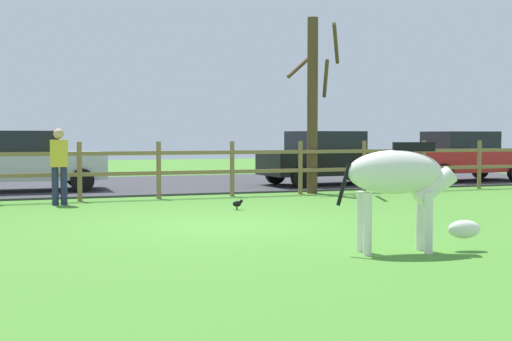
{
  "coord_description": "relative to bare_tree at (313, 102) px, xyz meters",
  "views": [
    {
      "loc": [
        -3.21,
        -10.7,
        1.5
      ],
      "look_at": [
        0.73,
        0.57,
        0.87
      ],
      "focal_mm": 47.33,
      "sensor_mm": 36.0,
      "label": 1
    }
  ],
  "objects": [
    {
      "name": "parked_car_red",
      "position": [
        6.06,
        2.03,
        -1.5
      ],
      "size": [
        4.05,
        1.98,
        1.56
      ],
      "color": "red",
      "rests_on": "parking_asphalt"
    },
    {
      "name": "ground_plane",
      "position": [
        -3.89,
        -5.16,
        -2.35
      ],
      "size": [
        60.0,
        60.0,
        0.0
      ],
      "primitive_type": "plane",
      "color": "#47842D"
    },
    {
      "name": "visitor_near_fence",
      "position": [
        -6.33,
        -0.92,
        -1.44
      ],
      "size": [
        0.38,
        0.25,
        1.64
      ],
      "color": "#232847",
      "rests_on": "ground_plane"
    },
    {
      "name": "bare_tree",
      "position": [
        0.0,
        0.0,
        0.0
      ],
      "size": [
        1.5,
        1.5,
        4.49
      ],
      "color": "#513A23",
      "rests_on": "ground_plane"
    },
    {
      "name": "paddock_fence",
      "position": [
        -4.04,
        -0.16,
        -1.58
      ],
      "size": [
        21.82,
        0.11,
        1.35
      ],
      "color": "olive",
      "rests_on": "ground_plane"
    },
    {
      "name": "parking_asphalt",
      "position": [
        -3.89,
        4.14,
        -2.32
      ],
      "size": [
        28.0,
        7.4,
        0.05
      ],
      "primitive_type": "cube",
      "color": "#38383D",
      "rests_on": "ground_plane"
    },
    {
      "name": "parked_car_silver",
      "position": [
        -7.03,
        2.55,
        -1.5
      ],
      "size": [
        4.0,
        1.89,
        1.56
      ],
      "color": "#B7BABF",
      "rests_on": "parking_asphalt"
    },
    {
      "name": "crow_on_grass",
      "position": [
        -3.0,
        -3.01,
        -2.22
      ],
      "size": [
        0.21,
        0.1,
        0.2
      ],
      "color": "black",
      "rests_on": "ground_plane"
    },
    {
      "name": "zebra",
      "position": [
        -2.53,
        -8.39,
        -1.42
      ],
      "size": [
        1.92,
        0.7,
        1.41
      ],
      "color": "white",
      "rests_on": "ground_plane"
    },
    {
      "name": "parked_car_black",
      "position": [
        1.4,
        2.02,
        -1.5
      ],
      "size": [
        4.11,
        2.11,
        1.56
      ],
      "color": "black",
      "rests_on": "parking_asphalt"
    }
  ]
}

